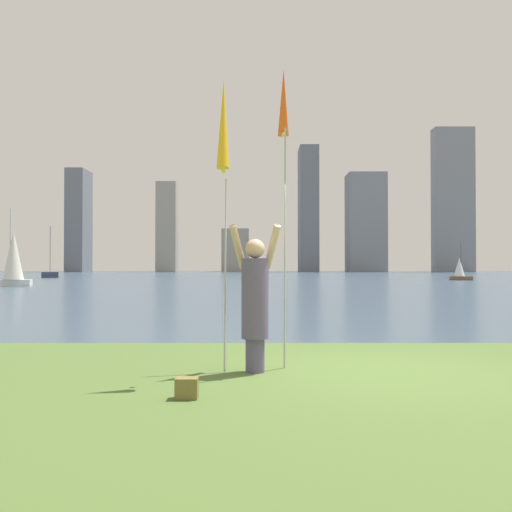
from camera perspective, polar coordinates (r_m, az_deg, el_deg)
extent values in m
cube|color=#384C60|center=(69.01, 1.17, -2.10)|extent=(120.00, 117.28, 0.12)
cube|color=#263316|center=(10.55, 8.43, -8.72)|extent=(120.00, 0.70, 0.02)
cylinder|color=#594C72|center=(7.63, -0.21, -9.90)|extent=(0.25, 0.25, 0.44)
cylinder|color=#594C72|center=(7.55, -0.21, -4.26)|extent=(0.36, 0.36, 1.06)
sphere|color=#D1A889|center=(7.54, -0.21, 0.74)|extent=(0.26, 0.26, 0.26)
cylinder|color=#D1A889|center=(7.69, -1.92, 0.90)|extent=(0.26, 0.41, 0.61)
cylinder|color=#D1A889|center=(7.69, 1.51, 0.90)|extent=(0.26, 0.41, 0.61)
cylinder|color=#B2B2B7|center=(7.70, -3.20, -1.66)|extent=(0.02, 0.42, 2.60)
cone|color=yellow|center=(7.43, -3.40, 13.17)|extent=(0.16, 0.34, 1.20)
sphere|color=yellow|center=(7.40, -3.37, 8.51)|extent=(0.06, 0.06, 0.06)
cylinder|color=#B2B2B7|center=(7.70, 2.79, 0.66)|extent=(0.02, 0.32, 3.24)
cone|color=#F25919|center=(8.37, 2.65, 15.07)|extent=(0.16, 0.25, 0.94)
sphere|color=yellow|center=(8.21, 2.67, 12.03)|extent=(0.06, 0.06, 0.06)
cube|color=olive|center=(6.24, -7.06, -12.99)|extent=(0.24, 0.18, 0.22)
cube|color=white|center=(41.07, -23.51, -2.47)|extent=(2.76, 1.19, 0.44)
cylinder|color=silver|center=(41.07, -23.49, 1.13)|extent=(0.08, 0.08, 4.72)
cone|color=silver|center=(41.00, -23.22, 0.08)|extent=(1.51, 1.51, 3.22)
cube|color=brown|center=(55.21, 19.72, -2.11)|extent=(2.01, 1.10, 0.36)
cylinder|color=#47474C|center=(55.20, 19.71, -0.36)|extent=(0.06, 0.06, 3.00)
cone|color=white|center=(55.17, 19.56, -1.04)|extent=(1.08, 1.08, 1.70)
cube|color=#333D51|center=(66.00, -20.03, -1.78)|extent=(1.96, 1.45, 0.61)
cylinder|color=#47474C|center=(66.01, -20.02, 0.67)|extent=(0.06, 0.06, 5.03)
cube|color=slate|center=(118.84, -17.43, 3.37)|extent=(3.56, 6.90, 20.24)
cube|color=gray|center=(113.72, -9.01, 2.87)|extent=(3.92, 4.05, 17.65)
cube|color=gray|center=(115.34, -2.16, 0.55)|extent=(5.38, 7.51, 8.54)
cube|color=slate|center=(113.02, 5.13, 4.63)|extent=(3.62, 7.21, 24.49)
cube|color=gray|center=(114.72, 10.80, 3.27)|extent=(7.32, 6.58, 19.35)
cube|color=gray|center=(117.52, 18.99, 5.31)|extent=(7.66, 3.19, 27.96)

